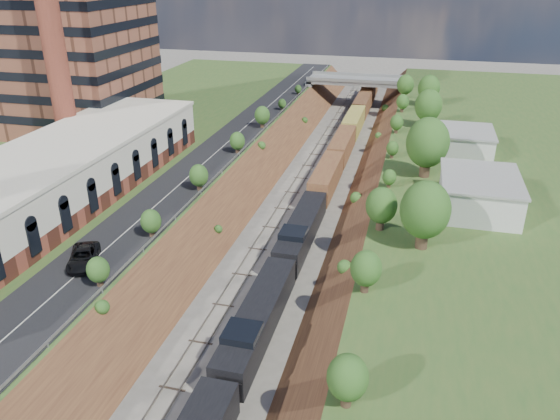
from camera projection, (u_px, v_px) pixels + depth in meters
The scene contains 17 objects.
platform_left at pixel (106, 168), 88.54m from camera, with size 44.00×180.00×5.00m, color #335824.
platform_right at pixel (543, 209), 73.64m from camera, with size 44.00×180.00×5.00m, color #335824.
embankment_left at pixel (235, 195), 84.61m from camera, with size 7.07×180.00×7.07m, color brown.
embankment_right at pixel (378, 209), 79.64m from camera, with size 7.07×180.00×7.07m, color brown.
rail_left_track at pixel (287, 200), 82.67m from camera, with size 1.58×180.00×0.18m, color gray.
rail_right_track at pixel (321, 203), 81.50m from camera, with size 1.58×180.00×0.18m, color gray.
road at pixel (206, 162), 83.53m from camera, with size 8.00×180.00×0.10m, color black.
guardrail at pixel (231, 161), 82.22m from camera, with size 0.10×171.00×0.70m.
commercial_building at pixel (39, 185), 65.53m from camera, with size 14.30×62.30×7.00m.
smokestack at pixel (50, 24), 76.35m from camera, with size 3.20×3.20×40.00m, color brown.
overpass at pixel (357, 86), 134.73m from camera, with size 24.50×8.30×7.40m.
white_building_near at pixel (479, 194), 66.86m from camera, with size 9.00×12.00×4.00m, color silver.
white_building_far at pixel (465, 143), 86.45m from camera, with size 8.00×10.00×3.60m, color silver.
tree_right_large at pixel (425, 210), 56.77m from camera, with size 5.25×5.25×7.61m.
tree_left_crest at pixel (73, 295), 46.61m from camera, with size 2.45×2.45×3.55m.
freight_train at pixel (333, 164), 89.67m from camera, with size 3.05×139.36×4.57m.
suv at pixel (83, 257), 54.87m from camera, with size 2.69×5.84×1.62m, color black.
Camera 1 is at (15.14, -13.77, 32.98)m, focal length 35.00 mm.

